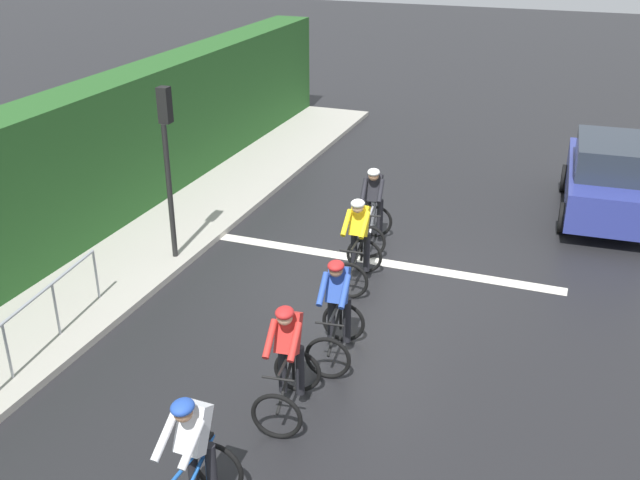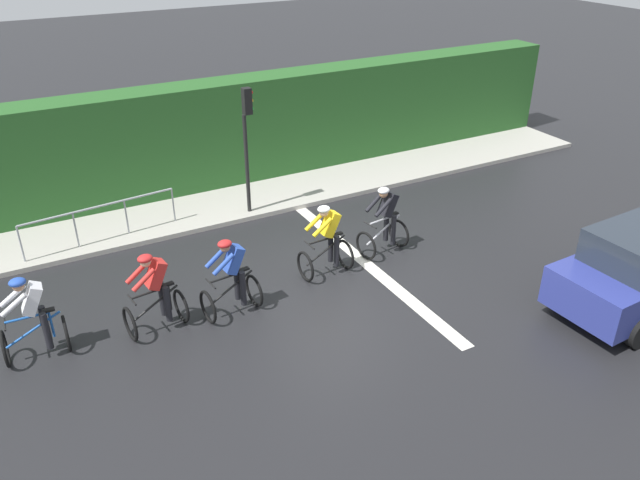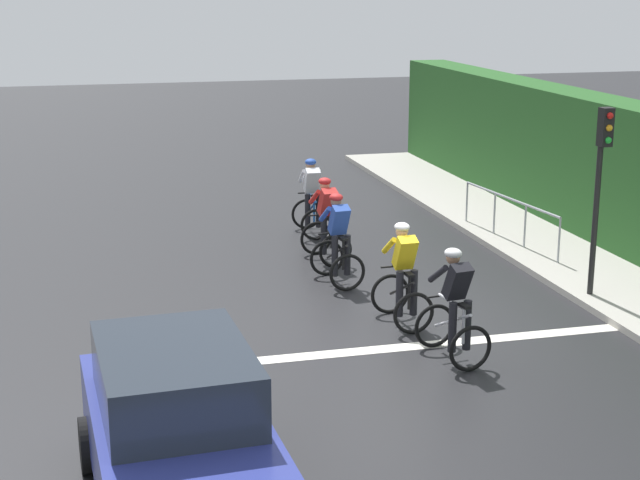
{
  "view_description": "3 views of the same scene",
  "coord_description": "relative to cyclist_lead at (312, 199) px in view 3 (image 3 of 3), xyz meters",
  "views": [
    {
      "loc": [
        -3.38,
        11.39,
        6.23
      ],
      "look_at": [
        0.64,
        0.61,
        0.95
      ],
      "focal_mm": 41.16,
      "sensor_mm": 36.0,
      "label": 1
    },
    {
      "loc": [
        -10.26,
        6.01,
        7.22
      ],
      "look_at": [
        -0.19,
        0.53,
        1.04
      ],
      "focal_mm": 35.19,
      "sensor_mm": 36.0,
      "label": 2
    },
    {
      "loc": [
        -4.87,
        -13.86,
        5.34
      ],
      "look_at": [
        -0.87,
        1.83,
        1.04
      ],
      "focal_mm": 54.95,
      "sensor_mm": 36.0,
      "label": 3
    }
  ],
  "objects": [
    {
      "name": "road_marking_stop_line",
      "position": [
        -0.04,
        -6.9,
        -0.79
      ],
      "size": [
        7.0,
        0.3,
        0.01
      ],
      "primitive_type": "cube",
      "color": "silver",
      "rests_on": "ground"
    },
    {
      "name": "cyclist_lead",
      "position": [
        0.0,
        0.0,
        0.0
      ],
      "size": [
        0.72,
        1.1,
        1.66
      ],
      "color": "black",
      "rests_on": "ground"
    },
    {
      "name": "ground_plane",
      "position": [
        -0.04,
        -6.12,
        -0.8
      ],
      "size": [
        80.0,
        80.0,
        0.0
      ],
      "primitive_type": "plane",
      "color": "black"
    },
    {
      "name": "traffic_light_near_crossing",
      "position": [
        3.58,
        -5.63,
        1.43
      ],
      "size": [
        0.21,
        0.31,
        3.34
      ],
      "color": "black",
      "rests_on": "ground"
    },
    {
      "name": "cyclist_second",
      "position": [
        -0.22,
        -2.1,
        0.0
      ],
      "size": [
        0.81,
        1.16,
        1.66
      ],
      "color": "black",
      "rests_on": "ground"
    },
    {
      "name": "cyclist_mid",
      "position": [
        -0.39,
        -3.56,
        0.0
      ],
      "size": [
        0.79,
        1.15,
        1.66
      ],
      "color": "black",
      "rests_on": "ground"
    },
    {
      "name": "car_navy",
      "position": [
        -4.05,
        -10.84,
        0.08
      ],
      "size": [
        2.03,
        4.17,
        1.76
      ],
      "color": "navy",
      "rests_on": "ground"
    },
    {
      "name": "pedestrian_railing_kerbside",
      "position": [
        3.75,
        -1.9,
        -0.0
      ],
      "size": [
        0.44,
        3.62,
        1.03
      ],
      "color": "#999EA3",
      "rests_on": "ground"
    },
    {
      "name": "sidewalk_kerb",
      "position": [
        4.65,
        -4.12,
        -0.74
      ],
      "size": [
        2.8,
        25.95,
        0.12
      ],
      "primitive_type": "cube",
      "color": "#ADA89E",
      "rests_on": "ground"
    },
    {
      "name": "cyclist_trailing",
      "position": [
        0.26,
        -7.55,
        0.0
      ],
      "size": [
        0.83,
        1.17,
        1.66
      ],
      "color": "black",
      "rests_on": "ground"
    },
    {
      "name": "cyclist_fourth",
      "position": [
        0.04,
        -5.92,
        0.0
      ],
      "size": [
        0.73,
        1.11,
        1.66
      ],
      "color": "black",
      "rests_on": "ground"
    }
  ]
}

